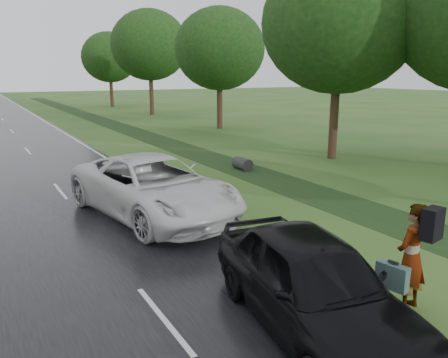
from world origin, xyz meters
TOP-DOWN VIEW (x-y plane):
  - edge_stripe_east at (6.75, 45.00)m, footprint 0.12×180.00m
  - drainage_ditch at (11.50, 18.71)m, footprint 2.20×120.00m
  - tree_east_b at (17.00, 10.00)m, footprint 7.60×7.60m
  - tree_east_c at (18.20, 24.00)m, footprint 7.00×7.00m
  - tree_east_d at (17.80, 38.00)m, footprint 8.00×8.00m
  - tree_east_f at (17.50, 52.00)m, footprint 7.20×7.20m
  - pedestrian at (7.59, -1.89)m, footprint 1.01×0.78m
  - white_pickup at (5.50, 5.63)m, footprint 4.04×6.91m
  - dark_sedan at (5.59, -1.51)m, footprint 2.80×5.20m

SIDE VIEW (x-z plane):
  - drainage_ditch at x=11.50m, z-range -0.24..0.32m
  - edge_stripe_east at x=6.75m, z-range 0.04..0.05m
  - dark_sedan at x=5.59m, z-range 0.04..1.72m
  - white_pickup at x=5.50m, z-range 0.04..1.85m
  - pedestrian at x=7.59m, z-range 0.03..2.08m
  - tree_east_c at x=18.20m, z-range 1.49..10.78m
  - tree_east_f at x=17.50m, z-range 1.56..11.18m
  - tree_east_b at x=17.00m, z-range 1.63..11.74m
  - tree_east_d at x=17.80m, z-range 1.77..12.53m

